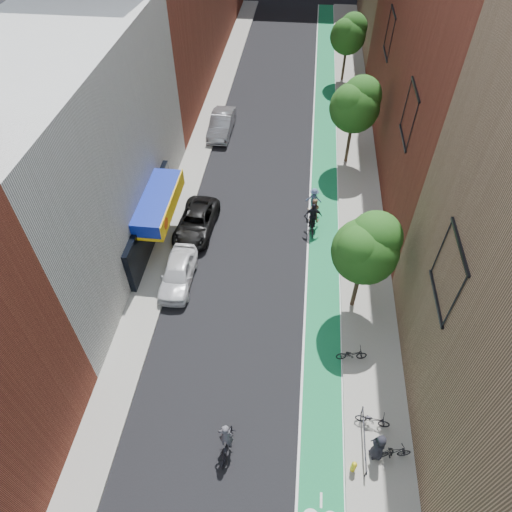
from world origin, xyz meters
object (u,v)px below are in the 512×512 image
(cyclist_lane_mid, at_px, (313,221))
(cyclist_lane_far, at_px, (313,202))
(parked_car_black, at_px, (196,222))
(cyclist_lane_near, at_px, (313,214))
(parked_car_white, at_px, (178,273))
(parked_car_silver, at_px, (222,124))
(cyclist_lead, at_px, (226,442))
(pedestrian, at_px, (378,447))
(fire_hydrant, at_px, (354,466))

(cyclist_lane_mid, height_order, cyclist_lane_far, cyclist_lane_mid)
(parked_car_black, distance_m, cyclist_lane_near, 7.62)
(parked_car_white, bearing_deg, cyclist_lane_far, 42.17)
(parked_car_white, xyz_separation_m, cyclist_lane_mid, (7.67, 5.25, 0.10))
(parked_car_silver, xyz_separation_m, cyclist_lane_far, (7.80, -9.42, 0.06))
(parked_car_silver, relative_size, cyclist_lead, 2.28)
(parked_car_white, bearing_deg, cyclist_lead, -66.06)
(parked_car_black, bearing_deg, parked_car_white, -88.56)
(parked_car_white, bearing_deg, parked_car_black, 87.28)
(cyclist_lane_near, xyz_separation_m, cyclist_lane_far, (0.00, 1.31, -0.06))
(parked_car_white, height_order, pedestrian, pedestrian)
(cyclist_lane_far, bearing_deg, cyclist_lead, 81.77)
(pedestrian, bearing_deg, fire_hydrant, -70.53)
(cyclist_lane_near, xyz_separation_m, cyclist_lane_mid, (0.00, -0.55, -0.09))
(parked_car_silver, height_order, cyclist_lane_near, cyclist_lane_near)
(cyclist_lane_near, xyz_separation_m, fire_hydrant, (2.10, -15.50, -0.41))
(fire_hydrant, bearing_deg, parked_car_black, 124.10)
(parked_car_white, height_order, cyclist_lead, cyclist_lead)
(parked_car_white, relative_size, fire_hydrant, 6.25)
(cyclist_lead, bearing_deg, fire_hydrant, -178.65)
(parked_car_black, relative_size, cyclist_lane_far, 2.52)
(parked_car_white, height_order, cyclist_lane_mid, cyclist_lane_mid)
(cyclist_lane_mid, bearing_deg, pedestrian, 98.91)
(cyclist_lane_far, distance_m, fire_hydrant, 16.94)
(parked_car_black, relative_size, fire_hydrant, 7.06)
(cyclist_lead, height_order, cyclist_lane_far, cyclist_lead)
(parked_car_white, bearing_deg, cyclist_lane_near, 36.44)
(parked_car_silver, bearing_deg, cyclist_lane_near, -52.77)
(cyclist_lead, distance_m, cyclist_lane_mid, 15.01)
(cyclist_lane_mid, height_order, pedestrian, cyclist_lane_mid)
(parked_car_white, height_order, fire_hydrant, parked_car_white)
(parked_car_silver, bearing_deg, cyclist_lane_mid, -54.12)
(cyclist_lead, bearing_deg, pedestrian, -171.53)
(cyclist_lead, xyz_separation_m, pedestrian, (6.46, 0.42, 0.28))
(parked_car_silver, height_order, fire_hydrant, parked_car_silver)
(parked_car_white, xyz_separation_m, pedestrian, (10.76, -8.95, 0.26))
(parked_car_silver, relative_size, pedestrian, 2.88)
(cyclist_lane_mid, bearing_deg, cyclist_lead, 73.65)
(cyclist_lane_near, distance_m, pedestrian, 15.07)
(parked_car_black, bearing_deg, fire_hydrant, -52.43)
(parked_car_black, bearing_deg, pedestrian, -48.28)
(parked_car_silver, relative_size, cyclist_lane_near, 2.29)
(cyclist_lane_mid, relative_size, fire_hydrant, 3.15)
(parked_car_black, height_order, cyclist_lane_near, cyclist_lane_near)
(parked_car_black, xyz_separation_m, cyclist_lane_near, (7.51, 1.31, 0.25))
(cyclist_lane_mid, xyz_separation_m, fire_hydrant, (2.10, -14.95, -0.32))
(cyclist_lead, xyz_separation_m, cyclist_lane_mid, (3.37, 14.62, 0.12))
(fire_hydrant, bearing_deg, parked_car_white, 135.21)
(parked_car_black, distance_m, cyclist_lead, 14.47)
(cyclist_lead, height_order, fire_hydrant, cyclist_lead)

